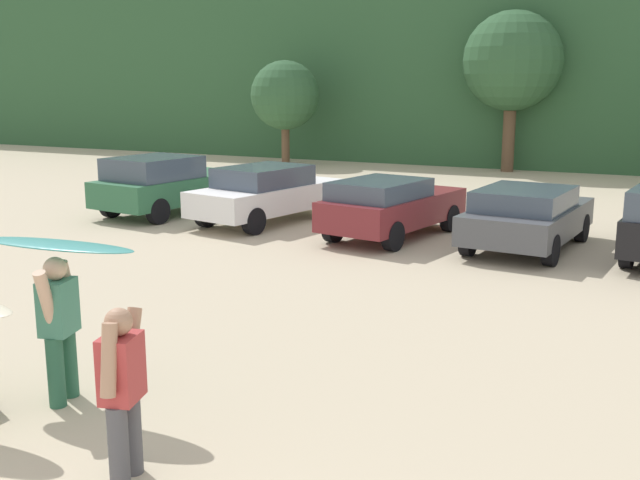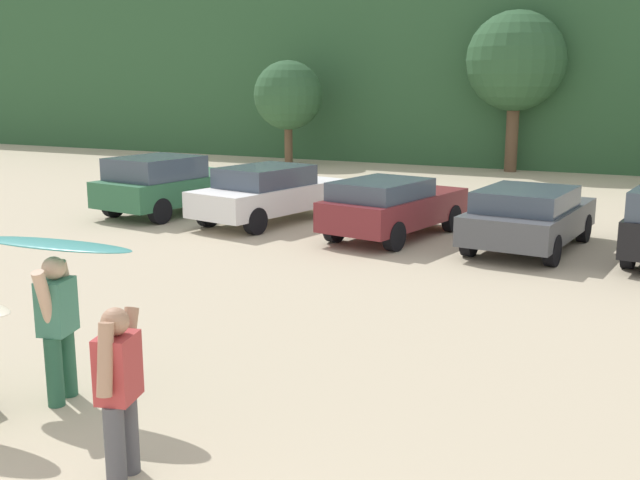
# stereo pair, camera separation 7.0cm
# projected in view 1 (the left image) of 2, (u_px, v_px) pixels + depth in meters

# --- Properties ---
(hillside_ridge) EXTENTS (108.00, 12.00, 8.71)m
(hillside_ridge) POSITION_uv_depth(u_px,v_px,m) (608.00, 63.00, 33.93)
(hillside_ridge) COLOR #2D5633
(hillside_ridge) RESTS_ON ground_plane
(tree_far_right) EXTENTS (2.95, 2.95, 4.45)m
(tree_far_right) POSITION_uv_depth(u_px,v_px,m) (285.00, 96.00, 32.09)
(tree_far_right) COLOR brown
(tree_far_right) RESTS_ON ground_plane
(tree_center_right) EXTENTS (3.89, 3.89, 6.28)m
(tree_center_right) POSITION_uv_depth(u_px,v_px,m) (513.00, 62.00, 29.32)
(tree_center_right) COLOR brown
(tree_center_right) RESTS_ON ground_plane
(parked_car_forest_green) EXTENTS (2.49, 4.58, 1.59)m
(parked_car_forest_green) POSITION_uv_depth(u_px,v_px,m) (168.00, 184.00, 20.31)
(parked_car_forest_green) COLOR #2D6642
(parked_car_forest_green) RESTS_ON ground_plane
(parked_car_white) EXTENTS (2.54, 4.65, 1.45)m
(parked_car_white) POSITION_uv_depth(u_px,v_px,m) (267.00, 193.00, 19.07)
(parked_car_white) COLOR white
(parked_car_white) RESTS_ON ground_plane
(parked_car_maroon) EXTENTS (2.39, 4.28, 1.39)m
(parked_car_maroon) POSITION_uv_depth(u_px,v_px,m) (391.00, 205.00, 17.19)
(parked_car_maroon) COLOR maroon
(parked_car_maroon) RESTS_ON ground_plane
(parked_car_dark_gray) EXTENTS (2.22, 4.22, 1.35)m
(parked_car_dark_gray) POSITION_uv_depth(u_px,v_px,m) (527.00, 216.00, 15.99)
(parked_car_dark_gray) COLOR #4C4F54
(parked_car_dark_gray) RESTS_ON ground_plane
(person_adult) EXTENTS (0.41, 0.77, 1.67)m
(person_adult) POSITION_uv_depth(u_px,v_px,m) (59.00, 321.00, 8.26)
(person_adult) COLOR #26593F
(person_adult) RESTS_ON ground_plane
(person_companion) EXTENTS (0.39, 0.75, 1.62)m
(person_companion) POSITION_uv_depth(u_px,v_px,m) (122.00, 385.00, 6.58)
(person_companion) COLOR #4C4C51
(person_companion) RESTS_ON ground_plane
(surfboard_teal) EXTENTS (2.05, 0.72, 0.10)m
(surfboard_teal) POSITION_uv_depth(u_px,v_px,m) (56.00, 245.00, 8.21)
(surfboard_teal) COLOR teal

